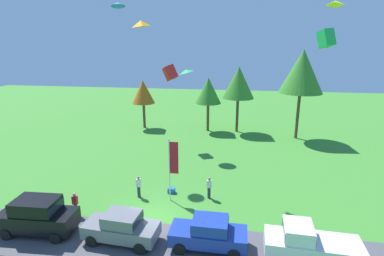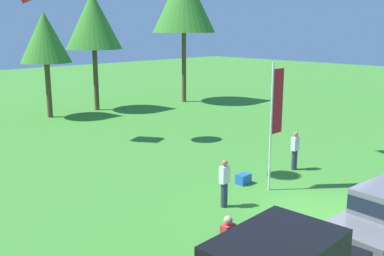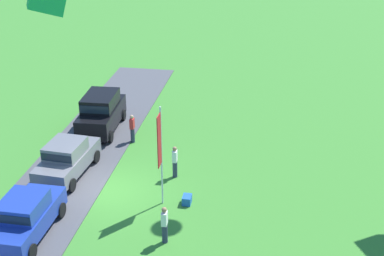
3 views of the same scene
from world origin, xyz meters
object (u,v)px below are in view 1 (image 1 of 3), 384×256
at_px(tree_far_right, 239,83).
at_px(kite_diamond_high_left, 335,3).
at_px(person_on_lawn, 209,188).
at_px(tree_right_of_center, 302,72).
at_px(car_pickup_near_entrance, 309,244).
at_px(car_sedan_mid_row, 122,226).
at_px(car_sedan_far_end, 209,232).
at_px(kite_box_mid_center, 170,73).
at_px(flag_banner, 172,162).
at_px(tree_center_back, 208,91).
at_px(kite_box_near_flag, 326,38).
at_px(person_beside_suv, 139,186).
at_px(kite_diamond_over_trees, 141,24).
at_px(tree_lone_near, 143,92).
at_px(kite_delta_high_right, 118,4).
at_px(cooler_box, 171,190).
at_px(car_suv_by_flagpole, 38,215).
at_px(person_watching_sky, 75,204).
at_px(kite_delta_trailing_tail, 186,71).

height_order(tree_far_right, kite_diamond_high_left, kite_diamond_high_left).
height_order(person_on_lawn, tree_right_of_center, tree_right_of_center).
height_order(car_pickup_near_entrance, person_on_lawn, car_pickup_near_entrance).
bearing_deg(car_sedan_mid_row, car_sedan_far_end, 2.19).
bearing_deg(kite_box_mid_center, flag_banner, -77.01).
bearing_deg(tree_center_back, person_on_lawn, -83.93).
distance_m(kite_box_near_flag, kite_box_mid_center, 18.68).
relative_size(person_beside_suv, kite_diamond_over_trees, 1.70).
xyz_separation_m(person_beside_suv, tree_lone_near, (-5.61, 19.36, 4.16)).
xyz_separation_m(tree_far_right, kite_diamond_high_left, (6.34, -15.85, 7.55)).
distance_m(tree_right_of_center, kite_diamond_over_trees, 24.36).
height_order(car_sedan_mid_row, kite_delta_high_right, kite_delta_high_right).
relative_size(flag_banner, kite_box_near_flag, 4.85).
xyz_separation_m(kite_box_near_flag, kite_diamond_high_left, (1.25, 3.58, 2.41)).
bearing_deg(flag_banner, cooler_box, 108.69).
height_order(car_suv_by_flagpole, kite_delta_high_right, kite_delta_high_right).
height_order(kite_box_near_flag, kite_box_mid_center, kite_box_near_flag).
bearing_deg(person_watching_sky, kite_box_near_flag, 10.90).
bearing_deg(car_sedan_mid_row, person_watching_sky, 151.97).
bearing_deg(person_watching_sky, kite_delta_trailing_tail, 69.36).
distance_m(car_sedan_far_end, car_pickup_near_entrance, 5.39).
relative_size(person_on_lawn, kite_delta_trailing_tail, 1.09).
bearing_deg(kite_diamond_over_trees, kite_box_near_flag, 13.00).
xyz_separation_m(car_sedan_mid_row, kite_diamond_over_trees, (0.80, 2.80, 11.49)).
distance_m(person_beside_suv, kite_diamond_over_trees, 12.05).
distance_m(flag_banner, cooler_box, 3.14).
distance_m(car_suv_by_flagpole, car_pickup_near_entrance, 15.95).
distance_m(person_watching_sky, kite_box_near_flag, 19.44).
xyz_separation_m(car_pickup_near_entrance, tree_far_right, (-4.00, 24.84, 5.48)).
distance_m(car_sedan_far_end, cooler_box, 7.24).
height_order(car_suv_by_flagpole, kite_diamond_over_trees, kite_diamond_over_trees).
bearing_deg(kite_box_near_flag, person_beside_suv, 179.50).
distance_m(person_beside_suv, kite_delta_high_right, 16.00).
bearing_deg(kite_box_mid_center, cooler_box, -77.55).
xyz_separation_m(car_sedan_far_end, flag_banner, (-3.20, 5.10, 2.06)).
height_order(car_suv_by_flagpole, person_watching_sky, car_suv_by_flagpole).
relative_size(car_suv_by_flagpole, kite_diamond_high_left, 5.11).
bearing_deg(flag_banner, kite_delta_trailing_tail, 94.49).
bearing_deg(kite_box_near_flag, car_suv_by_flagpole, -162.82).
relative_size(person_watching_sky, cooler_box, 3.05).
bearing_deg(kite_box_near_flag, person_on_lawn, 174.02).
bearing_deg(kite_diamond_over_trees, tree_center_back, 85.22).
xyz_separation_m(cooler_box, kite_delta_trailing_tail, (-0.48, 9.89, 8.50)).
bearing_deg(kite_box_mid_center, kite_box_near_flag, -46.14).
xyz_separation_m(car_suv_by_flagpole, kite_diamond_over_trees, (6.22, 2.77, 11.24)).
xyz_separation_m(tree_right_of_center, kite_box_mid_center, (-15.02, -4.35, 0.05)).
distance_m(car_sedan_mid_row, kite_box_near_flag, 16.65).
bearing_deg(car_sedan_far_end, kite_diamond_over_trees, 149.12).
relative_size(tree_right_of_center, cooler_box, 19.40).
relative_size(car_sedan_far_end, kite_box_near_flag, 4.38).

